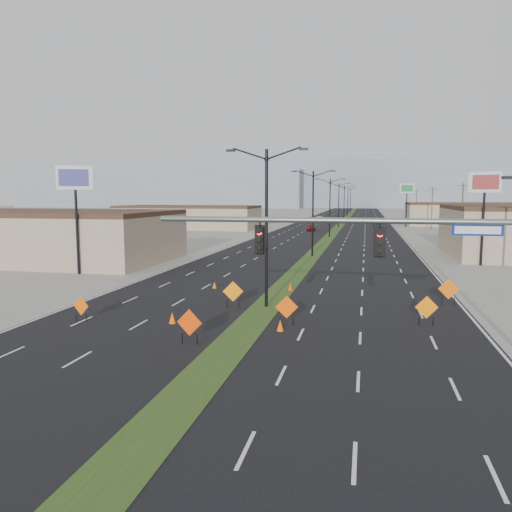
% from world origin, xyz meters
% --- Properties ---
extents(ground, '(600.00, 600.00, 0.00)m').
position_xyz_m(ground, '(0.00, 0.00, 0.00)').
color(ground, gray).
rests_on(ground, ground).
extents(road_surface, '(25.00, 400.00, 0.02)m').
position_xyz_m(road_surface, '(0.00, 100.00, 0.00)').
color(road_surface, black).
rests_on(road_surface, ground).
extents(median_strip, '(2.00, 400.00, 0.04)m').
position_xyz_m(median_strip, '(0.00, 100.00, 0.00)').
color(median_strip, '#234016').
rests_on(median_strip, ground).
extents(building_sw_far, '(30.00, 14.00, 4.50)m').
position_xyz_m(building_sw_far, '(-32.00, 85.00, 2.25)').
color(building_sw_far, tan).
rests_on(building_sw_far, ground).
extents(building_se_far, '(44.00, 16.00, 5.00)m').
position_xyz_m(building_se_far, '(38.00, 110.00, 2.50)').
color(building_se_far, tan).
rests_on(building_se_far, ground).
extents(mesa_west, '(180.00, 50.00, 22.00)m').
position_xyz_m(mesa_west, '(-120.00, 280.00, 11.00)').
color(mesa_west, gray).
rests_on(mesa_west, ground).
extents(mesa_center, '(220.00, 50.00, 28.00)m').
position_xyz_m(mesa_center, '(40.00, 300.00, 14.00)').
color(mesa_center, gray).
rests_on(mesa_center, ground).
extents(mesa_backdrop, '(140.00, 50.00, 32.00)m').
position_xyz_m(mesa_backdrop, '(-30.00, 320.00, 16.00)').
color(mesa_backdrop, gray).
rests_on(mesa_backdrop, ground).
extents(signal_mast, '(16.30, 0.60, 8.00)m').
position_xyz_m(signal_mast, '(8.56, 2.00, 4.79)').
color(signal_mast, slate).
rests_on(signal_mast, ground).
extents(streetlight_0, '(5.15, 0.24, 10.02)m').
position_xyz_m(streetlight_0, '(0.00, 12.00, 5.42)').
color(streetlight_0, black).
rests_on(streetlight_0, ground).
extents(streetlight_1, '(5.15, 0.24, 10.02)m').
position_xyz_m(streetlight_1, '(0.00, 40.00, 5.42)').
color(streetlight_1, black).
rests_on(streetlight_1, ground).
extents(streetlight_2, '(5.15, 0.24, 10.02)m').
position_xyz_m(streetlight_2, '(0.00, 68.00, 5.42)').
color(streetlight_2, black).
rests_on(streetlight_2, ground).
extents(streetlight_3, '(5.15, 0.24, 10.02)m').
position_xyz_m(streetlight_3, '(0.00, 96.00, 5.42)').
color(streetlight_3, black).
rests_on(streetlight_3, ground).
extents(streetlight_4, '(5.15, 0.24, 10.02)m').
position_xyz_m(streetlight_4, '(0.00, 124.00, 5.42)').
color(streetlight_4, black).
rests_on(streetlight_4, ground).
extents(streetlight_5, '(5.15, 0.24, 10.02)m').
position_xyz_m(streetlight_5, '(0.00, 152.00, 5.42)').
color(streetlight_5, black).
rests_on(streetlight_5, ground).
extents(streetlight_6, '(5.15, 0.24, 10.02)m').
position_xyz_m(streetlight_6, '(0.00, 180.00, 5.42)').
color(streetlight_6, black).
rests_on(streetlight_6, ground).
extents(utility_pole_1, '(1.60, 0.20, 9.00)m').
position_xyz_m(utility_pole_1, '(20.00, 60.00, 4.67)').
color(utility_pole_1, '#4C3823').
rests_on(utility_pole_1, ground).
extents(utility_pole_2, '(1.60, 0.20, 9.00)m').
position_xyz_m(utility_pole_2, '(20.00, 95.00, 4.67)').
color(utility_pole_2, '#4C3823').
rests_on(utility_pole_2, ground).
extents(utility_pole_3, '(1.60, 0.20, 9.00)m').
position_xyz_m(utility_pole_3, '(20.00, 130.00, 4.67)').
color(utility_pole_3, '#4C3823').
rests_on(utility_pole_3, ground).
extents(car_left, '(1.68, 3.97, 1.34)m').
position_xyz_m(car_left, '(-4.80, 83.05, 0.67)').
color(car_left, maroon).
rests_on(car_left, ground).
extents(car_mid, '(1.55, 4.20, 1.37)m').
position_xyz_m(car_mid, '(8.56, 97.21, 0.69)').
color(car_mid, black).
rests_on(car_mid, ground).
extents(car_far, '(2.26, 5.07, 1.45)m').
position_xyz_m(car_far, '(-6.70, 121.39, 0.72)').
color(car_far, '#B7BCC1').
rests_on(car_far, ground).
extents(construction_sign_0, '(1.08, 0.28, 1.46)m').
position_xyz_m(construction_sign_0, '(-9.55, 6.07, 0.85)').
color(construction_sign_0, '#FF5C05').
rests_on(construction_sign_0, ground).
extents(construction_sign_1, '(1.30, 0.15, 1.73)m').
position_xyz_m(construction_sign_1, '(-2.01, 3.22, 1.02)').
color(construction_sign_1, '#F04005').
rests_on(construction_sign_1, ground).
extents(construction_sign_2, '(1.27, 0.36, 1.74)m').
position_xyz_m(construction_sign_2, '(-2.00, 11.21, 1.02)').
color(construction_sign_2, orange).
rests_on(construction_sign_2, ground).
extents(construction_sign_3, '(1.23, 0.36, 1.67)m').
position_xyz_m(construction_sign_3, '(2.00, 7.67, 0.99)').
color(construction_sign_3, '#F55305').
rests_on(construction_sign_3, ground).
extents(construction_sign_4, '(1.25, 0.22, 1.68)m').
position_xyz_m(construction_sign_4, '(9.50, 9.26, 0.99)').
color(construction_sign_4, orange).
rests_on(construction_sign_4, ground).
extents(construction_sign_5, '(1.31, 0.20, 1.76)m').
position_xyz_m(construction_sign_5, '(11.50, 14.93, 1.04)').
color(construction_sign_5, '#E65E04').
rests_on(construction_sign_5, ground).
extents(cone_0, '(0.49, 0.49, 0.66)m').
position_xyz_m(cone_0, '(-4.31, 6.72, 0.33)').
color(cone_0, '#FD5E05').
rests_on(cone_0, ground).
extents(cone_1, '(0.44, 0.44, 0.62)m').
position_xyz_m(cone_1, '(1.85, 6.46, 0.31)').
color(cone_1, '#F05905').
rests_on(cone_1, ground).
extents(cone_2, '(0.51, 0.51, 0.65)m').
position_xyz_m(cone_2, '(0.70, 17.72, 0.32)').
color(cone_2, '#F94005').
rests_on(cone_2, ground).
extents(cone_3, '(0.39, 0.39, 0.55)m').
position_xyz_m(cone_3, '(-5.18, 17.48, 0.27)').
color(cone_3, orange).
rests_on(cone_3, ground).
extents(pole_sign_west, '(3.05, 1.65, 9.79)m').
position_xyz_m(pole_sign_west, '(-19.49, 21.77, 8.01)').
color(pole_sign_west, black).
rests_on(pole_sign_west, ground).
extents(pole_sign_east_near, '(3.02, 1.46, 9.52)m').
position_xyz_m(pole_sign_east_near, '(17.78, 35.66, 7.77)').
color(pole_sign_east_near, black).
rests_on(pole_sign_east_near, ground).
extents(pole_sign_east_far, '(3.20, 1.21, 9.90)m').
position_xyz_m(pole_sign_east_far, '(15.11, 100.27, 8.10)').
color(pole_sign_east_far, black).
rests_on(pole_sign_east_far, ground).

